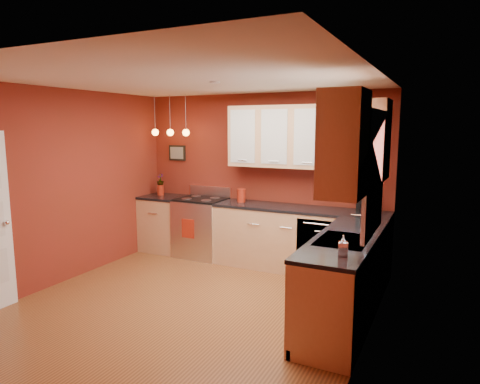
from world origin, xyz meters
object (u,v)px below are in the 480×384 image
at_px(coffee_maker, 364,203).
at_px(soap_pump, 343,246).
at_px(gas_range, 201,227).
at_px(sink, 343,242).
at_px(red_canister, 241,195).

height_order(coffee_maker, soap_pump, coffee_maker).
bearing_deg(soap_pump, coffee_maker, 95.13).
bearing_deg(soap_pump, gas_range, 143.19).
relative_size(gas_range, sink, 1.59).
xyz_separation_m(red_canister, soap_pump, (2.04, -2.09, -0.01)).
bearing_deg(gas_range, sink, -29.78).
distance_m(gas_range, coffee_maker, 2.61).
relative_size(sink, red_canister, 3.41).
relative_size(red_canister, coffee_maker, 0.80).
xyz_separation_m(sink, coffee_maker, (-0.07, 1.59, 0.14)).
distance_m(coffee_maker, soap_pump, 2.15).
xyz_separation_m(gas_range, sink, (2.62, -1.50, 0.43)).
bearing_deg(red_canister, sink, -38.80).
relative_size(gas_range, soap_pump, 5.83).
relative_size(red_canister, soap_pump, 1.08).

